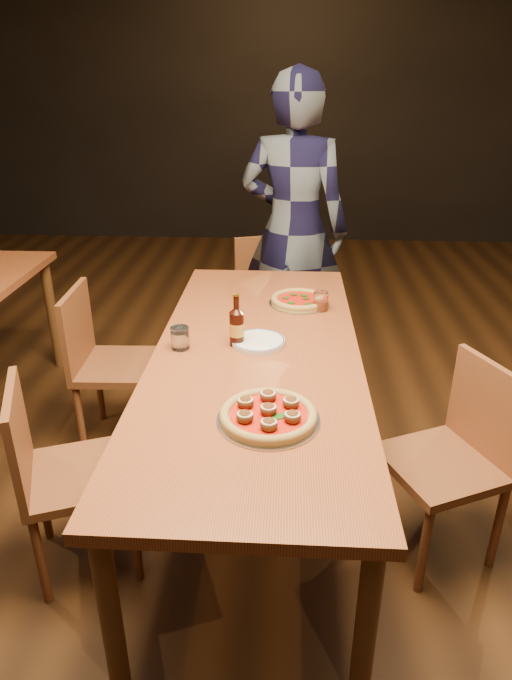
# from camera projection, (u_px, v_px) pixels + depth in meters

# --- Properties ---
(ground) EXTENTS (9.00, 9.00, 0.00)m
(ground) POSITION_uv_depth(u_px,v_px,m) (257.00, 502.00, 2.53)
(ground) COLOR black
(room_shell) EXTENTS (9.00, 9.00, 9.00)m
(room_shell) POSITION_uv_depth(u_px,v_px,m) (257.00, 28.00, 1.74)
(room_shell) COLOR black
(room_shell) RESTS_ON ground
(table_main) EXTENTS (0.80, 2.00, 0.75)m
(table_main) POSITION_uv_depth(u_px,v_px,m) (257.00, 367.00, 2.24)
(table_main) COLOR brown
(table_main) RESTS_ON ground
(chair_main_nw) EXTENTS (0.49, 0.49, 0.82)m
(chair_main_nw) POSITION_uv_depth(u_px,v_px,m) (80.00, 473.00, 2.07)
(chair_main_nw) COLOR brown
(chair_main_nw) RESTS_ON ground
(chair_main_sw) EXTENTS (0.41, 0.41, 0.85)m
(chair_main_sw) POSITION_uv_depth(u_px,v_px,m) (119.00, 365.00, 2.81)
(chair_main_sw) COLOR brown
(chair_main_sw) RESTS_ON ground
(chair_main_e) EXTENTS (0.51, 0.51, 0.83)m
(chair_main_e) POSITION_uv_depth(u_px,v_px,m) (441.00, 463.00, 2.12)
(chair_main_e) COLOR brown
(chair_main_e) RESTS_ON ground
(chair_end) EXTENTS (0.50, 0.50, 0.86)m
(chair_end) POSITION_uv_depth(u_px,v_px,m) (274.00, 306.00, 3.50)
(chair_end) COLOR brown
(chair_end) RESTS_ON ground
(pizza_meatball) EXTENTS (0.32, 0.32, 0.06)m
(pizza_meatball) POSITION_uv_depth(u_px,v_px,m) (268.00, 415.00, 1.75)
(pizza_meatball) COLOR #B7B7BF
(pizza_meatball) RESTS_ON table_main
(pizza_margherita) EXTENTS (0.28, 0.28, 0.04)m
(pizza_margherita) POSITION_uv_depth(u_px,v_px,m) (299.00, 300.00, 2.66)
(pizza_margherita) COLOR #B7B7BF
(pizza_margherita) RESTS_ON table_main
(plate_stack) EXTENTS (0.21, 0.21, 0.02)m
(plate_stack) POSITION_uv_depth(u_px,v_px,m) (258.00, 342.00, 2.26)
(plate_stack) COLOR white
(plate_stack) RESTS_ON table_main
(beer_bottle) EXTENTS (0.06, 0.06, 0.21)m
(beer_bottle) POSITION_uv_depth(u_px,v_px,m) (237.00, 328.00, 2.23)
(beer_bottle) COLOR black
(beer_bottle) RESTS_ON table_main
(water_glass) EXTENTS (0.07, 0.07, 0.09)m
(water_glass) POSITION_uv_depth(u_px,v_px,m) (180.00, 338.00, 2.21)
(water_glass) COLOR white
(water_glass) RESTS_ON table_main
(amber_glass) EXTENTS (0.07, 0.07, 0.09)m
(amber_glass) POSITION_uv_depth(u_px,v_px,m) (321.00, 301.00, 2.58)
(amber_glass) COLOR #9F3712
(amber_glass) RESTS_ON table_main
(diner) EXTENTS (0.73, 0.57, 1.78)m
(diner) POSITION_uv_depth(u_px,v_px,m) (294.00, 230.00, 3.36)
(diner) COLOR black
(diner) RESTS_ON ground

